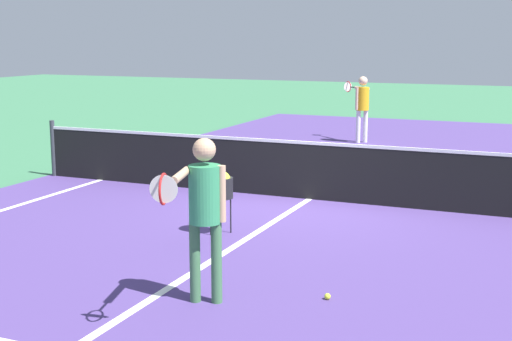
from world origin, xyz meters
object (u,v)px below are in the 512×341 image
at_px(player_near, 204,202).
at_px(ball_hopper, 220,185).
at_px(net, 310,170).
at_px(player_far, 362,102).
at_px(tennis_ball_near_net, 217,203).
at_px(tennis_ball_mid_court, 327,296).

bearing_deg(player_near, ball_hopper, 112.33).
bearing_deg(net, player_far, 97.70).
xyz_separation_m(net, ball_hopper, (-0.42, -2.48, 0.18)).
relative_size(tennis_ball_near_net, tennis_ball_mid_court, 1.00).
xyz_separation_m(ball_hopper, tennis_ball_mid_court, (2.08, -1.81, -0.64)).
distance_m(player_near, player_far, 11.59).
bearing_deg(tennis_ball_near_net, ball_hopper, -62.17).
relative_size(net, player_far, 6.29).
relative_size(ball_hopper, tennis_ball_near_net, 13.25).
xyz_separation_m(tennis_ball_near_net, tennis_ball_mid_court, (2.86, -3.29, 0.00)).
bearing_deg(tennis_ball_mid_court, player_near, -152.63).
distance_m(player_far, tennis_ball_near_net, 7.71).
height_order(player_far, ball_hopper, player_far).
distance_m(player_far, ball_hopper, 9.13).
bearing_deg(tennis_ball_mid_court, net, 111.15).
xyz_separation_m(ball_hopper, tennis_ball_near_net, (-0.78, 1.48, -0.64)).
distance_m(net, tennis_ball_mid_court, 4.63).
bearing_deg(net, tennis_ball_near_net, -140.03).
bearing_deg(ball_hopper, player_near, -67.67).
height_order(net, ball_hopper, net).
bearing_deg(player_near, tennis_ball_near_net, 114.49).
xyz_separation_m(player_near, player_far, (-1.45, 11.49, -0.01)).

